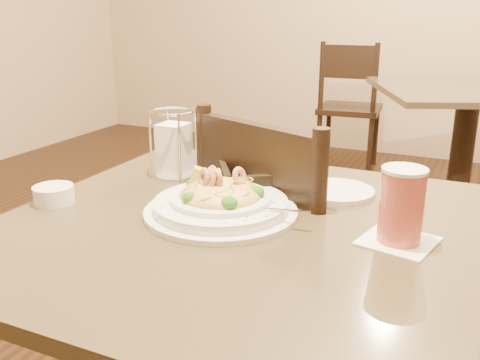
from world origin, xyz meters
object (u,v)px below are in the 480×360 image
at_px(main_table, 236,326).
at_px(drink_glass, 401,206).
at_px(dining_chair_near, 290,273).
at_px(side_plate, 337,191).
at_px(pasta_bowl, 221,201).
at_px(background_table, 465,133).
at_px(dining_chair_far, 349,104).
at_px(bread_basket, 264,180).
at_px(napkin_caddy, 174,148).
at_px(butter_ramekin, 54,194).

height_order(main_table, drink_glass, drink_glass).
bearing_deg(dining_chair_near, side_plate, 177.33).
bearing_deg(pasta_bowl, background_table, 79.88).
bearing_deg(dining_chair_far, background_table, 132.63).
height_order(drink_glass, side_plate, drink_glass).
distance_m(main_table, bread_basket, 0.34).
bearing_deg(napkin_caddy, pasta_bowl, -40.05).
height_order(bread_basket, side_plate, bread_basket).
relative_size(pasta_bowl, side_plate, 2.07).
bearing_deg(bread_basket, butter_ramekin, -143.12).
distance_m(main_table, side_plate, 0.37).
relative_size(background_table, side_plate, 7.08).
bearing_deg(butter_ramekin, side_plate, 30.43).
bearing_deg(main_table, background_table, 81.10).
bearing_deg(drink_glass, dining_chair_near, 137.66).
height_order(drink_glass, butter_ramekin, drink_glass).
relative_size(drink_glass, side_plate, 0.87).
bearing_deg(background_table, bread_basket, -100.61).
xyz_separation_m(background_table, side_plate, (-0.20, -1.89, 0.24)).
height_order(dining_chair_far, drink_glass, dining_chair_far).
distance_m(pasta_bowl, bread_basket, 0.19).
distance_m(pasta_bowl, drink_glass, 0.35).
bearing_deg(dining_chair_near, drink_glass, 159.30).
bearing_deg(side_plate, dining_chair_far, 102.91).
bearing_deg(napkin_caddy, dining_chair_near, 19.05).
xyz_separation_m(background_table, drink_glass, (-0.03, -2.11, 0.31)).
distance_m(bread_basket, side_plate, 0.17).
bearing_deg(side_plate, background_table, 84.03).
relative_size(dining_chair_near, pasta_bowl, 2.69).
distance_m(main_table, background_table, 2.17).
relative_size(main_table, background_table, 0.76).
height_order(pasta_bowl, butter_ramekin, pasta_bowl).
relative_size(dining_chair_near, side_plate, 5.57).
height_order(pasta_bowl, drink_glass, drink_glass).
bearing_deg(bread_basket, dining_chair_far, 99.34).
relative_size(main_table, butter_ramekin, 10.50).
distance_m(dining_chair_near, butter_ramekin, 0.62).
xyz_separation_m(drink_glass, napkin_caddy, (-0.57, 0.17, 0.00)).
relative_size(background_table, napkin_caddy, 7.09).
bearing_deg(butter_ramekin, bread_basket, 36.88).
xyz_separation_m(background_table, dining_chair_far, (-0.80, 0.72, -0.02)).
bearing_deg(background_table, main_table, -98.90).
bearing_deg(drink_glass, background_table, 89.20).
height_order(main_table, bread_basket, bread_basket).
bearing_deg(background_table, napkin_caddy, -107.26).
xyz_separation_m(bread_basket, napkin_caddy, (-0.24, -0.00, 0.05)).
bearing_deg(napkin_caddy, main_table, -37.97).
xyz_separation_m(main_table, side_plate, (0.14, 0.25, 0.24)).
height_order(background_table, dining_chair_near, dining_chair_near).
bearing_deg(background_table, butter_ramekin, -108.40).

